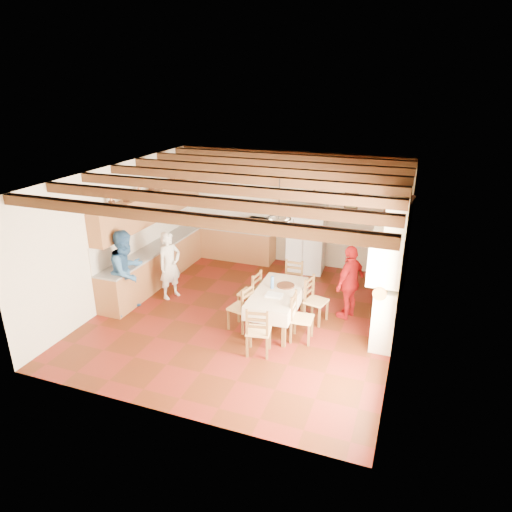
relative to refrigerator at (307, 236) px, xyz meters
The scene contains 31 objects.
floor 3.04m from the refrigerator, 100.96° to the right, with size 6.00×6.50×0.02m, color #4E1E0C.
ceiling 3.57m from the refrigerator, 100.96° to the right, with size 6.00×6.50×0.02m, color white.
wall_back 0.90m from the refrigerator, 142.73° to the left, with size 6.00×0.02×3.00m, color #F4ECCA.
wall_front 6.15m from the refrigerator, 95.15° to the right, with size 6.00×0.02×3.00m, color #F4ECCA.
wall_left 4.59m from the refrigerator, 141.40° to the right, with size 0.02×6.50×3.00m, color #F4ECCA.
wall_right 3.80m from the refrigerator, 49.12° to the right, with size 0.02×6.50×3.00m, color #F4ECCA.
ceiling_beams 3.51m from the refrigerator, 100.96° to the right, with size 6.00×6.30×0.16m, color #3C2014, non-canonical shape.
lower_cabinets_left 3.74m from the refrigerator, 151.14° to the right, with size 0.60×4.30×0.86m, color brown.
lower_cabinets_back 2.16m from the refrigerator, behind, with size 2.30×0.60×0.86m, color brown.
countertop_left 3.71m from the refrigerator, 151.14° to the right, with size 0.62×4.30×0.04m, color gray.
countertop_back 2.10m from the refrigerator, behind, with size 2.34×0.62×0.04m, color gray.
backsplash_left 3.97m from the refrigerator, 153.13° to the right, with size 0.03×4.30×0.60m, color white.
backsplash_back 2.16m from the refrigerator, 169.38° to the left, with size 2.30×0.03×0.60m, color white.
upper_cabinets 3.93m from the refrigerator, 152.04° to the right, with size 0.35×4.20×0.70m, color brown.
fireplace 3.45m from the refrigerator, 50.60° to the right, with size 0.56×1.60×2.80m, color #EFEAC9, non-canonical shape.
wall_picture 1.42m from the refrigerator, 21.24° to the left, with size 0.34×0.03×0.42m, color #322215.
refrigerator is the anchor object (origin of this frame).
hutch 2.35m from the refrigerator, 19.70° to the right, with size 0.52×1.24×2.25m, color #3A1B0C, non-canonical shape.
dining_table 3.00m from the refrigerator, 86.76° to the right, with size 0.91×1.73×0.75m.
chandelier 3.28m from the refrigerator, 86.76° to the right, with size 0.47×0.47×0.03m, color black.
chair_left_near 3.45m from the refrigerator, 97.86° to the right, with size 0.42×0.40×0.96m, color brown, non-canonical shape.
chair_left_far 2.79m from the refrigerator, 101.14° to the right, with size 0.42×0.40×0.96m, color brown, non-canonical shape.
chair_right_near 3.51m from the refrigerator, 76.88° to the right, with size 0.42×0.40×0.96m, color brown, non-canonical shape.
chair_right_far 2.78m from the refrigerator, 71.34° to the right, with size 0.42×0.40×0.96m, color brown, non-canonical shape.
chair_end_near 4.13m from the refrigerator, 87.58° to the right, with size 0.42×0.40×0.96m, color brown, non-canonical shape.
chair_end_far 2.02m from the refrigerator, 84.81° to the right, with size 0.42×0.40×0.96m, color brown, non-canonical shape.
person_man 3.61m from the refrigerator, 133.54° to the right, with size 0.57×0.37×1.56m, color silver.
person_woman_blue 4.59m from the refrigerator, 130.49° to the right, with size 0.88×0.69×1.81m, color #2C588E.
person_woman_red 2.61m from the refrigerator, 55.81° to the right, with size 0.93×0.39×1.58m, color #B11316.
microwave 1.39m from the refrigerator, behind, with size 0.56×0.38×0.31m, color silver.
fridge_vase 1.09m from the refrigerator, ahead, with size 0.31×0.31×0.32m, color #3A1B0C.
Camera 1 is at (3.14, -7.97, 4.69)m, focal length 32.00 mm.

